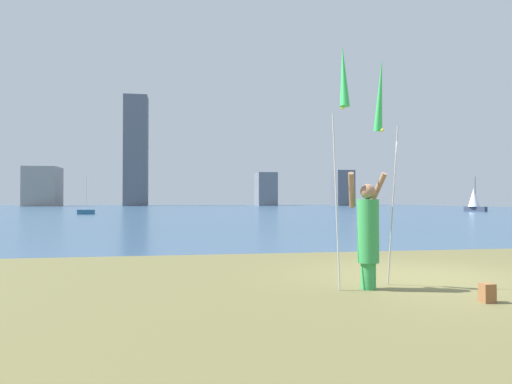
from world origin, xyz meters
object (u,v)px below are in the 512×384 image
at_px(kite_flag_right, 380,100).
at_px(kite_flag_left, 343,84).
at_px(bag, 487,293).
at_px(person, 368,231).
at_px(sailboat_0, 86,212).
at_px(sailboat_3, 474,200).

bearing_deg(kite_flag_right, kite_flag_left, -141.39).
bearing_deg(bag, person, 137.39).
relative_size(person, sailboat_0, 0.48).
bearing_deg(bag, sailboat_3, 54.86).
bearing_deg(sailboat_0, person, -72.76).
bearing_deg(kite_flag_left, sailboat_3, 52.76).
xyz_separation_m(sailboat_0, sailboat_3, (46.45, 3.57, 1.19)).
height_order(kite_flag_right, sailboat_0, kite_flag_right).
bearing_deg(bag, kite_flag_right, 114.07).
distance_m(person, bag, 1.98).
distance_m(person, kite_flag_right, 2.50).
xyz_separation_m(kite_flag_left, sailboat_0, (-12.27, 41.40, -3.12)).
distance_m(bag, sailboat_0, 44.68).
height_order(person, sailboat_0, sailboat_0).
relative_size(kite_flag_left, sailboat_3, 0.91).
distance_m(kite_flag_left, bag, 3.87).
height_order(person, sailboat_3, sailboat_3).
bearing_deg(kite_flag_left, bag, -28.36).
height_order(kite_flag_left, kite_flag_right, kite_flag_right).
bearing_deg(sailboat_0, sailboat_3, 4.40).
relative_size(kite_flag_left, kite_flag_right, 0.98).
relative_size(bag, sailboat_3, 0.06).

